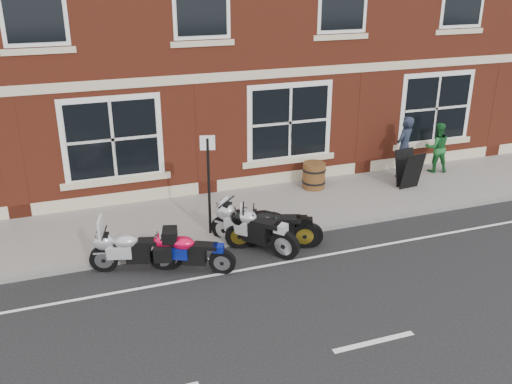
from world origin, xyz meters
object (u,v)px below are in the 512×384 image
moto_sport_red (191,251)px  moto_sport_black (270,226)px  moto_naked_black (278,226)px  pedestrian_right (437,147)px  parking_sign (209,178)px  barrel_planter (314,175)px  moto_touring_silver (133,248)px  pedestrian_left (404,147)px  moto_sport_silver (253,226)px  a_board_sign (409,169)px

moto_sport_red → moto_sport_black: size_ratio=0.82×
moto_naked_black → pedestrian_right: 7.07m
moto_naked_black → parking_sign: (-1.38, 0.99, 1.02)m
moto_sport_red → barrel_planter: (4.47, 3.31, 0.01)m
moto_touring_silver → moto_naked_black: bearing=-74.6°
pedestrian_left → barrel_planter: bearing=-28.5°
moto_touring_silver → moto_naked_black: moto_touring_silver is taller
moto_touring_silver → moto_naked_black: (3.37, -0.01, -0.01)m
moto_touring_silver → moto_sport_black: moto_touring_silver is taller
pedestrian_right → moto_sport_silver: bearing=37.9°
moto_sport_red → moto_naked_black: bearing=-51.1°
moto_sport_silver → pedestrian_right: bearing=-18.1°
moto_touring_silver → pedestrian_right: pedestrian_right is taller
moto_sport_black → pedestrian_right: bearing=-47.5°
barrel_planter → parking_sign: bearing=-152.8°
moto_sport_red → parking_sign: parking_sign is taller
moto_sport_black → moto_naked_black: moto_sport_black is taller
a_board_sign → parking_sign: bearing=-177.6°
moto_touring_silver → pedestrian_right: (9.82, 2.84, 0.37)m
moto_sport_red → moto_naked_black: moto_naked_black is taller
moto_touring_silver → barrel_planter: moto_touring_silver is taller
moto_sport_silver → pedestrian_right: pedestrian_right is taller
a_board_sign → barrel_planter: (-2.62, 0.87, -0.17)m
moto_naked_black → a_board_sign: (4.88, 1.99, 0.15)m
pedestrian_left → barrel_planter: 3.02m
moto_sport_black → pedestrian_right: pedestrian_right is taller
moto_sport_black → moto_sport_silver: (-0.41, 0.03, 0.03)m
moto_sport_silver → pedestrian_left: 6.49m
moto_naked_black → pedestrian_right: bearing=-44.3°
moto_sport_black → barrel_planter: bearing=-21.5°
pedestrian_left → a_board_sign: 0.99m
moto_sport_red → pedestrian_right: (8.66, 3.31, 0.41)m
barrel_planter → parking_sign: parking_sign is taller
moto_sport_red → parking_sign: size_ratio=0.70×
moto_sport_black → parking_sign: (-1.18, 0.99, 0.98)m
moto_sport_silver → pedestrian_left: bearing=-14.4°
pedestrian_left → parking_sign: parking_sign is taller
moto_sport_black → moto_sport_silver: 0.41m
moto_sport_silver → barrel_planter: bearing=4.6°
moto_sport_black → moto_touring_silver: bearing=109.1°
a_board_sign → moto_naked_black: bearing=-164.5°
moto_sport_red → moto_sport_silver: bearing=-45.8°
moto_sport_black → pedestrian_right: size_ratio=1.35×
moto_sport_black → moto_naked_black: (0.20, -0.00, -0.04)m
pedestrian_right → barrel_planter: pedestrian_right is taller
moto_naked_black → barrel_planter: moto_naked_black is taller
moto_sport_silver → moto_naked_black: moto_sport_silver is taller
moto_sport_red → pedestrian_right: size_ratio=1.11×
moto_touring_silver → parking_sign: (1.99, 0.97, 1.01)m
moto_sport_black → moto_sport_silver: size_ratio=1.13×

